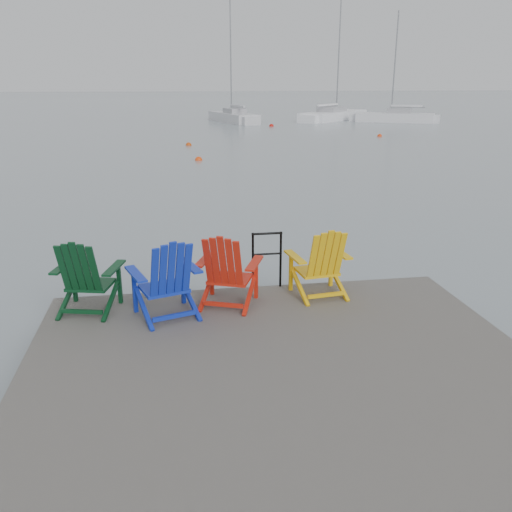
{
  "coord_description": "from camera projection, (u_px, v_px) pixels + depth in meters",
  "views": [
    {
      "loc": [
        -1.19,
        -5.43,
        3.62
      ],
      "look_at": [
        0.17,
        2.99,
        0.85
      ],
      "focal_mm": 38.0,
      "sensor_mm": 36.0,
      "label": 1
    }
  ],
  "objects": [
    {
      "name": "sailboat_mid",
      "position": [
        334.0,
        116.0,
        52.29
      ],
      "size": [
        8.6,
        8.95,
        13.42
      ],
      "rotation": [
        0.0,
        0.0,
        -0.75
      ],
      "color": "white",
      "rests_on": "ground"
    },
    {
      "name": "chair_green",
      "position": [
        86.0,
        275.0,
        7.5
      ],
      "size": [
        1.0,
        0.95,
        1.09
      ],
      "rotation": [
        0.0,
        0.0,
        -0.24
      ],
      "color": "#093318",
      "rests_on": "dock"
    },
    {
      "name": "buoy_d",
      "position": [
        271.0,
        126.0,
        45.09
      ],
      "size": [
        0.39,
        0.39,
        0.39
      ],
      "primitive_type": "sphere",
      "color": "red",
      "rests_on": "ground"
    },
    {
      "name": "chair_red",
      "position": [
        227.0,
        269.0,
        7.72
      ],
      "size": [
        1.06,
        1.01,
        1.1
      ],
      "rotation": [
        0.0,
        0.0,
        -0.38
      ],
      "color": "red",
      "rests_on": "dock"
    },
    {
      "name": "sailboat_far",
      "position": [
        395.0,
        118.0,
        49.49
      ],
      "size": [
        6.87,
        4.97,
        9.71
      ],
      "rotation": [
        0.0,
        0.0,
        1.05
      ],
      "color": "silver",
      "rests_on": "ground"
    },
    {
      "name": "chair_yellow",
      "position": [
        321.0,
        262.0,
        8.07
      ],
      "size": [
        0.93,
        0.88,
        1.08
      ],
      "rotation": [
        0.0,
        0.0,
        0.13
      ],
      "color": "#F1B50D",
      "rests_on": "dock"
    },
    {
      "name": "sailboat_near",
      "position": [
        233.0,
        118.0,
        49.8
      ],
      "size": [
        3.99,
        8.23,
        11.05
      ],
      "rotation": [
        0.0,
        0.0,
        0.25
      ],
      "color": "silver",
      "rests_on": "ground"
    },
    {
      "name": "chair_blue",
      "position": [
        167.0,
        278.0,
        7.33
      ],
      "size": [
        1.07,
        1.02,
        1.14
      ],
      "rotation": [
        0.0,
        0.0,
        0.31
      ],
      "color": "#112AB0",
      "rests_on": "dock"
    },
    {
      "name": "dock",
      "position": [
        283.0,
        376.0,
        6.29
      ],
      "size": [
        6.0,
        5.0,
        1.4
      ],
      "color": "#33302D",
      "rests_on": "ground"
    },
    {
      "name": "ground",
      "position": [
        282.0,
        402.0,
        6.4
      ],
      "size": [
        400.0,
        400.0,
        0.0
      ],
      "primitive_type": "plane",
      "color": "slate",
      "rests_on": "ground"
    },
    {
      "name": "buoy_b",
      "position": [
        189.0,
        145.0,
        31.77
      ],
      "size": [
        0.35,
        0.35,
        0.35
      ],
      "primitive_type": "sphere",
      "color": "#BF3F0B",
      "rests_on": "ground"
    },
    {
      "name": "handrail",
      "position": [
        267.0,
        255.0,
        8.42
      ],
      "size": [
        0.48,
        0.04,
        0.9
      ],
      "color": "black",
      "rests_on": "dock"
    },
    {
      "name": "buoy_a",
      "position": [
        199.0,
        160.0,
        25.83
      ],
      "size": [
        0.35,
        0.35,
        0.35
      ],
      "primitive_type": "sphere",
      "color": "#F0430E",
      "rests_on": "ground"
    },
    {
      "name": "buoy_c",
      "position": [
        380.0,
        136.0,
        36.9
      ],
      "size": [
        0.33,
        0.33,
        0.33
      ],
      "primitive_type": "sphere",
      "color": "red",
      "rests_on": "ground"
    }
  ]
}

